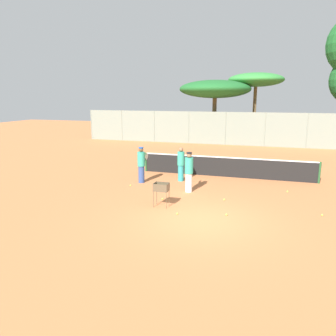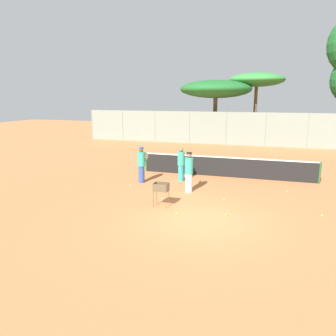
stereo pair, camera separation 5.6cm
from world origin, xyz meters
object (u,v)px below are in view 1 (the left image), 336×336
(player_white_outfit, at_px, (181,164))
(player_yellow_shirt, at_px, (141,164))
(parked_car, at_px, (261,135))
(ball_cart, at_px, (161,189))
(player_red_cap, at_px, (189,171))
(tennis_net, at_px, (226,167))

(player_white_outfit, xyz_separation_m, player_yellow_shirt, (-1.76, -0.88, 0.04))
(parked_car, bearing_deg, ball_cart, -98.61)
(player_red_cap, relative_size, player_yellow_shirt, 1.01)
(player_white_outfit, distance_m, ball_cart, 4.03)
(tennis_net, xyz_separation_m, parked_car, (1.27, 14.45, 0.10))
(player_white_outfit, relative_size, player_yellow_shirt, 0.97)
(player_white_outfit, distance_m, player_red_cap, 1.96)
(tennis_net, height_order, parked_car, parked_car)
(player_red_cap, xyz_separation_m, player_yellow_shirt, (-2.61, 0.88, -0.01))
(player_white_outfit, relative_size, ball_cart, 1.83)
(player_yellow_shirt, relative_size, ball_cart, 1.90)
(player_red_cap, distance_m, parked_car, 17.91)
(ball_cart, bearing_deg, player_yellow_shirt, 123.55)
(tennis_net, distance_m, parked_car, 14.50)
(player_red_cap, relative_size, ball_cart, 1.93)
(player_yellow_shirt, bearing_deg, tennis_net, -49.43)
(tennis_net, height_order, player_yellow_shirt, player_yellow_shirt)
(ball_cart, xyz_separation_m, parked_car, (3.02, 19.97, -0.04))
(player_red_cap, bearing_deg, tennis_net, -35.34)
(player_yellow_shirt, bearing_deg, ball_cart, -137.99)
(player_red_cap, bearing_deg, ball_cart, 151.53)
(ball_cart, relative_size, parked_car, 0.22)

